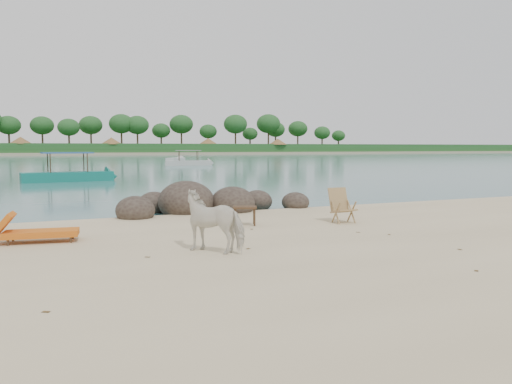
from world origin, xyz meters
The scene contains 12 objects.
water centered at (0.00, 90.00, 0.00)m, with size 400.00×400.00×0.00m, color #3A6F74.
far_shore centered at (0.00, 170.00, 0.00)m, with size 420.00×90.00×1.40m, color tan.
far_scenery centered at (0.03, 136.70, 3.14)m, with size 420.00×18.00×9.50m.
boulders centered at (0.76, 6.51, 0.25)m, with size 6.42×2.94×1.32m.
cow centered at (-0.81, 0.52, 0.59)m, with size 0.64×1.39×1.18m, color silver.
side_table centered at (0.91, 3.22, 0.24)m, with size 0.60×0.39×0.49m, color #362215, non-canonical shape.
lounge_chair centered at (-3.91, 2.81, 0.28)m, with size 1.86×0.65×0.56m, color orange, non-canonical shape.
deck_chair centered at (3.48, 2.57, 0.46)m, with size 0.59×0.65×0.92m, color #A77E53, non-canonical shape.
boat_near centered at (-2.36, 24.07, 1.45)m, with size 5.95×1.34×2.90m, color #106C60, non-canonical shape.
boat_mid centered at (11.78, 47.35, 1.43)m, with size 5.87×1.32×2.87m, color #B7B6B2, non-canonical shape.
boat_far centered at (14.50, 63.99, 0.34)m, with size 5.79×1.30×0.67m, color silver, non-canonical shape.
dead_leaves centered at (1.56, -0.65, 0.00)m, with size 8.51×5.71×0.00m.
Camera 1 is at (-3.88, -8.58, 2.03)m, focal length 35.00 mm.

